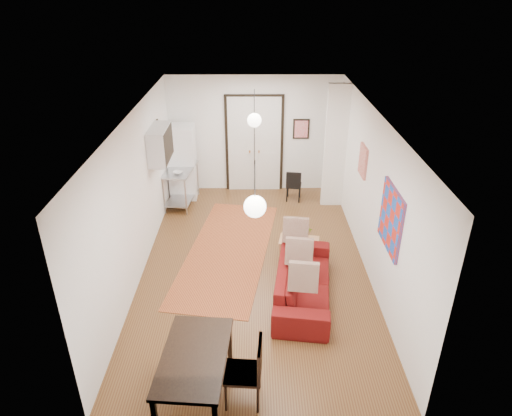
{
  "coord_description": "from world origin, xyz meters",
  "views": [
    {
      "loc": [
        -0.01,
        -7.34,
        4.96
      ],
      "look_at": [
        0.02,
        -0.09,
        1.25
      ],
      "focal_mm": 32.0,
      "sensor_mm": 36.0,
      "label": 1
    }
  ],
  "objects_px": {
    "sofa": "(304,281)",
    "kitchen_counter": "(181,181)",
    "coffee_table": "(299,242)",
    "dining_table": "(195,360)",
    "dining_chair_near": "(243,362)",
    "fridge": "(182,162)",
    "dining_chair_far": "(243,362)",
    "black_side_chair": "(294,181)"
  },
  "relations": [
    {
      "from": "dining_chair_far",
      "to": "black_side_chair",
      "type": "distance_m",
      "value": 6.04
    },
    {
      "from": "coffee_table",
      "to": "fridge",
      "type": "bearing_deg",
      "value": 133.9
    },
    {
      "from": "fridge",
      "to": "black_side_chair",
      "type": "distance_m",
      "value": 2.75
    },
    {
      "from": "fridge",
      "to": "dining_chair_far",
      "type": "height_order",
      "value": "fridge"
    },
    {
      "from": "coffee_table",
      "to": "dining_chair_far",
      "type": "bearing_deg",
      "value": -106.99
    },
    {
      "from": "coffee_table",
      "to": "dining_chair_near",
      "type": "bearing_deg",
      "value": -106.99
    },
    {
      "from": "dining_table",
      "to": "dining_chair_near",
      "type": "distance_m",
      "value": 0.62
    },
    {
      "from": "coffee_table",
      "to": "dining_chair_near",
      "type": "height_order",
      "value": "dining_chair_near"
    },
    {
      "from": "kitchen_counter",
      "to": "black_side_chair",
      "type": "distance_m",
      "value": 2.73
    },
    {
      "from": "kitchen_counter",
      "to": "dining_chair_far",
      "type": "bearing_deg",
      "value": -66.29
    },
    {
      "from": "dining_table",
      "to": "dining_chair_far",
      "type": "xyz_separation_m",
      "value": [
        0.6,
        0.1,
        -0.13
      ]
    },
    {
      "from": "fridge",
      "to": "dining_table",
      "type": "relative_size",
      "value": 1.24
    },
    {
      "from": "dining_chair_near",
      "to": "dining_chair_far",
      "type": "distance_m",
      "value": 0.0
    },
    {
      "from": "dining_table",
      "to": "dining_chair_far",
      "type": "bearing_deg",
      "value": 9.19
    },
    {
      "from": "fridge",
      "to": "black_side_chair",
      "type": "relative_size",
      "value": 2.3
    },
    {
      "from": "dining_table",
      "to": "dining_chair_far",
      "type": "height_order",
      "value": "dining_chair_far"
    },
    {
      "from": "fridge",
      "to": "dining_chair_near",
      "type": "height_order",
      "value": "fridge"
    },
    {
      "from": "dining_chair_near",
      "to": "black_side_chair",
      "type": "distance_m",
      "value": 6.04
    },
    {
      "from": "kitchen_counter",
      "to": "dining_chair_far",
      "type": "height_order",
      "value": "dining_chair_far"
    },
    {
      "from": "sofa",
      "to": "fridge",
      "type": "bearing_deg",
      "value": 40.53
    },
    {
      "from": "sofa",
      "to": "dining_chair_near",
      "type": "relative_size",
      "value": 2.34
    },
    {
      "from": "sofa",
      "to": "kitchen_counter",
      "type": "distance_m",
      "value": 4.45
    },
    {
      "from": "kitchen_counter",
      "to": "dining_chair_near",
      "type": "height_order",
      "value": "dining_chair_near"
    },
    {
      "from": "sofa",
      "to": "kitchen_counter",
      "type": "height_order",
      "value": "kitchen_counter"
    },
    {
      "from": "dining_table",
      "to": "coffee_table",
      "type": "bearing_deg",
      "value": 64.82
    },
    {
      "from": "dining_chair_near",
      "to": "coffee_table",
      "type": "bearing_deg",
      "value": 167.37
    },
    {
      "from": "sofa",
      "to": "black_side_chair",
      "type": "relative_size",
      "value": 2.87
    },
    {
      "from": "black_side_chair",
      "to": "coffee_table",
      "type": "bearing_deg",
      "value": 97.01
    },
    {
      "from": "sofa",
      "to": "coffee_table",
      "type": "distance_m",
      "value": 1.32
    },
    {
      "from": "sofa",
      "to": "black_side_chair",
      "type": "xyz_separation_m",
      "value": [
        0.13,
        3.89,
        0.13
      ]
    },
    {
      "from": "dining_chair_near",
      "to": "dining_chair_far",
      "type": "relative_size",
      "value": 1.0
    },
    {
      "from": "kitchen_counter",
      "to": "black_side_chair",
      "type": "height_order",
      "value": "kitchen_counter"
    },
    {
      "from": "kitchen_counter",
      "to": "dining_table",
      "type": "relative_size",
      "value": 0.86
    },
    {
      "from": "coffee_table",
      "to": "dining_chair_near",
      "type": "xyz_separation_m",
      "value": [
        -1.03,
        -3.37,
        0.26
      ]
    },
    {
      "from": "sofa",
      "to": "dining_chair_far",
      "type": "height_order",
      "value": "dining_chair_far"
    },
    {
      "from": "fridge",
      "to": "dining_table",
      "type": "xyz_separation_m",
      "value": [
        0.99,
        -6.19,
        -0.21
      ]
    },
    {
      "from": "sofa",
      "to": "black_side_chair",
      "type": "height_order",
      "value": "black_side_chair"
    },
    {
      "from": "coffee_table",
      "to": "dining_table",
      "type": "height_order",
      "value": "dining_table"
    },
    {
      "from": "coffee_table",
      "to": "dining_table",
      "type": "bearing_deg",
      "value": -115.18
    },
    {
      "from": "kitchen_counter",
      "to": "dining_chair_near",
      "type": "relative_size",
      "value": 1.31
    },
    {
      "from": "dining_table",
      "to": "dining_chair_far",
      "type": "relative_size",
      "value": 1.52
    },
    {
      "from": "dining_table",
      "to": "black_side_chair",
      "type": "distance_m",
      "value": 6.28
    }
  ]
}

